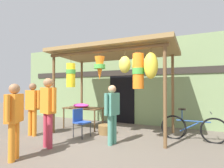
# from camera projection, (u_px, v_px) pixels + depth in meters

# --- Properties ---
(ground_plane) EXTENTS (30.00, 30.00, 0.00)m
(ground_plane) POSITION_uv_depth(u_px,v_px,m) (106.00, 140.00, 5.06)
(ground_plane) COLOR #60564C
(shop_facade) EXTENTS (12.05, 0.29, 3.42)m
(shop_facade) POSITION_uv_depth(u_px,v_px,m) (135.00, 82.00, 7.47)
(shop_facade) COLOR #7A9360
(shop_facade) RESTS_ON ground_plane
(market_stall_canopy) EXTENTS (4.12, 2.12, 2.79)m
(market_stall_canopy) POSITION_uv_depth(u_px,v_px,m) (114.00, 58.00, 5.72)
(market_stall_canopy) COLOR brown
(market_stall_canopy) RESTS_ON ground_plane
(display_table) EXTENTS (1.42, 0.69, 0.76)m
(display_table) POSITION_uv_depth(u_px,v_px,m) (83.00, 110.00, 6.58)
(display_table) COLOR brown
(display_table) RESTS_ON ground_plane
(flower_heap_on_table) EXTENTS (0.63, 0.44, 0.14)m
(flower_heap_on_table) POSITION_uv_depth(u_px,v_px,m) (81.00, 105.00, 6.61)
(flower_heap_on_table) COLOR #D13399
(flower_heap_on_table) RESTS_ON display_table
(folding_chair) EXTENTS (0.46, 0.46, 0.84)m
(folding_chair) POSITION_uv_depth(u_px,v_px,m) (80.00, 120.00, 5.44)
(folding_chair) COLOR #2347A8
(folding_chair) RESTS_ON ground_plane
(wicker_basket_by_table) EXTENTS (0.49, 0.49, 0.29)m
(wicker_basket_by_table) POSITION_uv_depth(u_px,v_px,m) (106.00, 129.00, 5.76)
(wicker_basket_by_table) COLOR brown
(wicker_basket_by_table) RESTS_ON ground_plane
(parked_bicycle) EXTENTS (1.75, 0.44, 0.92)m
(parked_bicycle) POSITION_uv_depth(u_px,v_px,m) (193.00, 128.00, 5.00)
(parked_bicycle) COLOR black
(parked_bicycle) RESTS_ON ground_plane
(vendor_in_orange) EXTENTS (0.29, 0.59, 1.56)m
(vendor_in_orange) POSITION_uv_depth(u_px,v_px,m) (112.00, 110.00, 4.71)
(vendor_in_orange) COLOR #4C8E7A
(vendor_in_orange) RESTS_ON ground_plane
(customer_foreground) EXTENTS (0.58, 0.32, 1.73)m
(customer_foreground) POSITION_uv_depth(u_px,v_px,m) (48.00, 106.00, 4.45)
(customer_foreground) COLOR #B23347
(customer_foreground) RESTS_ON ground_plane
(shopper_by_bananas) EXTENTS (0.38, 0.53, 1.58)m
(shopper_by_bananas) POSITION_uv_depth(u_px,v_px,m) (14.00, 115.00, 3.69)
(shopper_by_bananas) COLOR orange
(shopper_by_bananas) RESTS_ON ground_plane
(passerby_at_right) EXTENTS (0.59, 0.22, 1.63)m
(passerby_at_right) POSITION_uv_depth(u_px,v_px,m) (33.00, 105.00, 5.55)
(passerby_at_right) COLOR orange
(passerby_at_right) RESTS_ON ground_plane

